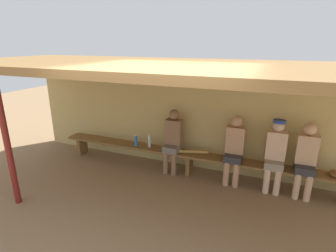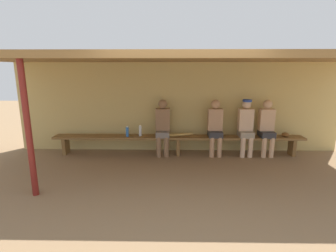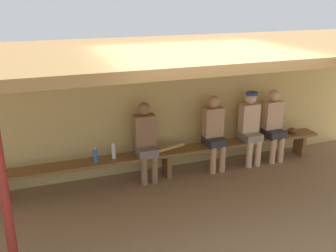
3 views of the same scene
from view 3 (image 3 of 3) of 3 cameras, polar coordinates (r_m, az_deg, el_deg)
ground_plane at (r=5.55m, az=5.43°, el=-13.91°), size 24.00×24.00×0.00m
back_wall at (r=6.79m, az=-1.46°, el=2.69°), size 8.00×0.20×2.20m
dugout_roof at (r=5.35m, az=2.95°, el=10.93°), size 8.00×2.80×0.12m
support_post at (r=4.12m, az=-22.73°, el=-10.27°), size 0.10×0.10×2.20m
bench at (r=6.64m, az=-0.17°, el=-4.26°), size 6.00×0.36×0.46m
player_in_blue at (r=7.45m, az=15.22°, el=0.51°), size 0.34×0.42×1.34m
player_near_post at (r=6.84m, az=6.78°, el=-0.59°), size 0.34×0.42×1.34m
player_in_red at (r=6.40m, az=-3.30°, el=-1.88°), size 0.34×0.42×1.34m
player_shirtless_tan at (r=7.18m, az=11.97°, el=0.21°), size 0.34×0.42×1.34m
water_bottle_orange at (r=6.33m, az=-7.99°, el=-3.68°), size 0.07×0.07×0.27m
water_bottle_clear at (r=6.24m, az=-10.62°, el=-4.24°), size 0.07×0.07×0.25m
baseball_glove_worn at (r=7.80m, az=17.81°, el=-0.64°), size 0.25×0.29×0.09m
baseball_bat at (r=6.59m, az=-0.32°, el=-3.44°), size 0.75×0.27×0.07m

